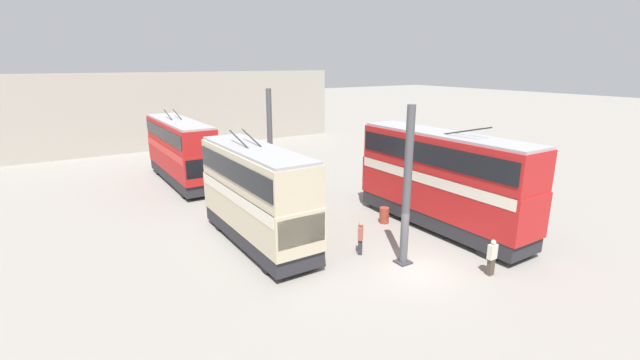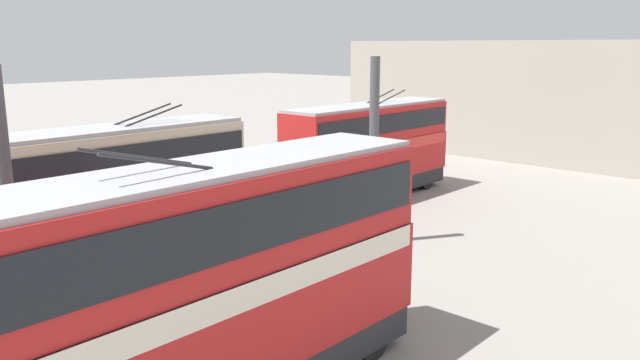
# 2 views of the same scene
# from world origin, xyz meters

# --- Properties ---
(depot_back_wall) EXTENTS (0.50, 36.00, 8.13)m
(depot_back_wall) POSITION_xyz_m (35.14, 0.00, 4.06)
(depot_back_wall) COLOR #A8A093
(depot_back_wall) RESTS_ON ground_plane
(support_column_near) EXTENTS (0.67, 0.67, 7.40)m
(support_column_near) POSITION_xyz_m (0.89, 0.00, 3.58)
(support_column_near) COLOR #4C4C51
(support_column_near) RESTS_ON ground_plane
(support_column_far) EXTENTS (0.67, 0.67, 7.40)m
(support_column_far) POSITION_xyz_m (14.67, 0.00, 3.58)
(support_column_far) COLOR #4C4C51
(support_column_far) RESTS_ON ground_plane
(bus_left_far) EXTENTS (10.94, 2.54, 6.08)m
(bus_left_far) POSITION_xyz_m (3.06, -4.79, 3.11)
(bus_left_far) COLOR black
(bus_left_far) RESTS_ON ground_plane
(bus_right_near) EXTENTS (9.08, 2.54, 5.71)m
(bus_right_near) POSITION_xyz_m (6.61, 4.79, 2.88)
(bus_right_near) COLOR black
(bus_right_near) RESTS_ON ground_plane
(bus_right_far) EXTENTS (10.81, 2.54, 5.52)m
(bus_right_far) POSITION_xyz_m (20.53, 4.79, 2.80)
(bus_right_far) COLOR black
(bus_right_far) RESTS_ON ground_plane
(person_aisle_foreground) EXTENTS (0.47, 0.46, 1.67)m
(person_aisle_foreground) POSITION_xyz_m (2.75, 1.11, 0.88)
(person_aisle_foreground) COLOR #2D2D33
(person_aisle_foreground) RESTS_ON ground_plane
(oil_drum) EXTENTS (0.58, 0.58, 0.94)m
(oil_drum) POSITION_xyz_m (5.34, -2.70, 0.47)
(oil_drum) COLOR #933828
(oil_drum) RESTS_ON ground_plane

